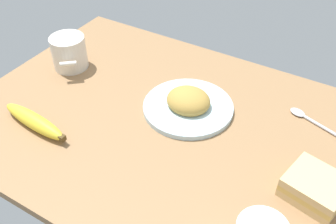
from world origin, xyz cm
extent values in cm
cube|color=#936D47|center=(0.00, 0.00, 1.00)|extent=(90.00, 64.00, 2.00)
cylinder|color=silver|center=(1.67, 6.19, 2.60)|extent=(20.58, 20.58, 1.20)
ellipsoid|color=#B28C3F|center=(1.67, 6.19, 4.51)|extent=(10.05, 9.05, 5.24)
cylinder|color=white|center=(26.28, -15.77, 6.95)|extent=(3.71, 2.35, 1.20)
cylinder|color=silver|center=(-33.06, 5.93, 6.29)|extent=(8.85, 8.85, 8.57)
cylinder|color=brown|center=(-33.06, 5.93, 10.07)|extent=(7.79, 7.79, 0.40)
cylinder|color=silver|center=(-29.15, 1.35, 6.71)|extent=(3.81, 3.50, 1.20)
cube|color=#DBB77A|center=(32.56, -3.53, 2.80)|extent=(11.71, 10.94, 1.60)
cube|color=#D8B259|center=(32.56, -3.53, 4.20)|extent=(11.71, 10.94, 1.20)
cube|color=#DBB77A|center=(32.56, -3.53, 5.60)|extent=(11.71, 10.94, 1.60)
ellipsoid|color=yellow|center=(-23.91, -15.99, 3.72)|extent=(18.65, 5.11, 3.44)
cube|color=#4C3819|center=(-15.21, -16.79, 3.72)|extent=(1.20, 1.20, 1.20)
ellipsoid|color=silver|center=(23.67, 17.46, 2.40)|extent=(4.18, 3.42, 0.80)
cylinder|color=silver|center=(29.43, 15.54, 2.35)|extent=(8.32, 3.37, 0.70)
camera|label=1|loc=(32.07, -53.97, 59.08)|focal=41.18mm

